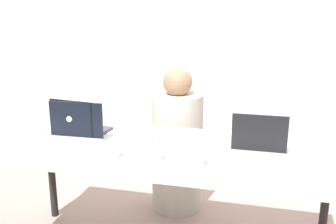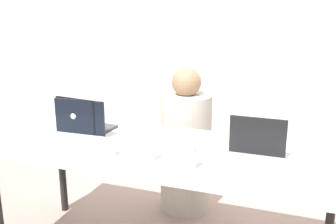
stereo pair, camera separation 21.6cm
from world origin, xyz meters
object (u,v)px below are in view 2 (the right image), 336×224
at_px(laptop_back_left, 85,124).
at_px(water_glass_left, 109,149).
at_px(laptop_front_left, 73,133).
at_px(water_glass_center, 150,151).
at_px(water_glass_right, 189,158).
at_px(laptop_front_right, 255,154).
at_px(person_at_center, 186,148).

height_order(laptop_back_left, water_glass_left, laptop_back_left).
bearing_deg(laptop_back_left, laptop_front_left, 107.46).
height_order(water_glass_left, water_glass_center, water_glass_center).
relative_size(laptop_front_left, water_glass_right, 2.74).
bearing_deg(water_glass_right, water_glass_center, 173.35).
xyz_separation_m(laptop_front_right, laptop_front_left, (-1.02, -0.02, 0.00)).
distance_m(laptop_front_left, water_glass_right, 0.75).
xyz_separation_m(person_at_center, laptop_front_right, (0.57, -0.72, 0.30)).
distance_m(water_glass_center, water_glass_right, 0.21).
distance_m(laptop_front_right, water_glass_right, 0.33).
bearing_deg(water_glass_right, water_glass_left, 179.06).
bearing_deg(laptop_back_left, water_glass_right, 164.39).
bearing_deg(person_at_center, water_glass_center, 110.91).
xyz_separation_m(laptop_back_left, laptop_front_left, (0.03, -0.17, -0.00)).
height_order(laptop_back_left, laptop_front_left, laptop_back_left).
height_order(laptop_front_right, laptop_back_left, laptop_back_left).
height_order(laptop_back_left, water_glass_center, laptop_back_left).
xyz_separation_m(laptop_front_right, water_glass_left, (-0.71, -0.17, -0.01)).
distance_m(laptop_back_left, laptop_front_left, 0.17).
bearing_deg(person_at_center, laptop_front_right, 144.32).
distance_m(laptop_front_left, water_glass_left, 0.34).
distance_m(laptop_front_right, laptop_back_left, 1.06).
height_order(laptop_front_left, water_glass_center, laptop_front_left).
relative_size(laptop_back_left, water_glass_left, 3.28).
xyz_separation_m(laptop_back_left, water_glass_left, (0.34, -0.31, -0.01)).
bearing_deg(water_glass_center, water_glass_left, -175.35).
xyz_separation_m(laptop_front_right, laptop_back_left, (-1.05, 0.15, 0.00)).
relative_size(laptop_front_right, water_glass_right, 2.37).
bearing_deg(water_glass_center, laptop_front_left, 166.16).
bearing_deg(laptop_front_right, laptop_back_left, 171.93).
bearing_deg(person_at_center, laptop_front_left, 74.81).
relative_size(person_at_center, laptop_front_left, 3.21).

